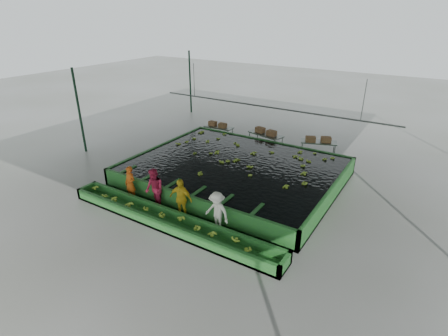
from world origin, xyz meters
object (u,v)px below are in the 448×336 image
Objects in this scene: flotation_tank at (234,171)px; box_stack_right at (318,142)px; worker_d at (217,212)px; packing_table_right at (318,149)px; box_stack_mid at (266,134)px; worker_c at (181,199)px; packing_table_mid at (265,141)px; worker_a at (130,183)px; box_stack_left at (218,126)px; sorting_trough at (169,221)px; worker_b at (154,189)px; packing_table_left at (219,133)px.

box_stack_right reaches higher than flotation_tank.
worker_d is 0.82× the size of packing_table_right.
worker_d is 9.26m from box_stack_mid.
worker_c reaches higher than box_stack_right.
worker_c is at bearing -86.53° from packing_table_mid.
worker_c reaches higher than worker_a.
packing_table_mid is at bearing 86.72° from worker_c.
packing_table_mid is at bearing -169.71° from packing_table_right.
box_stack_mid is at bearing -0.63° from box_stack_left.
sorting_trough is 3.05m from worker_a.
worker_d reaches higher than packing_table_right.
box_stack_left is at bearing 179.76° from packing_table_mid.
sorting_trough is 1.02m from worker_c.
box_stack_mid is 3.17m from box_stack_right.
worker_b is at bearing 3.35° from worker_a.
worker_d is (1.75, -4.30, 0.38)m from flotation_tank.
worker_d is at bearing -94.95° from box_stack_right.
sorting_trough is 4.89× the size of packing_table_right.
box_stack_right is at bearing -98.49° from packing_table_right.
box_stack_left is at bearing 179.37° from box_stack_mid.
box_stack_left is at bearing 112.64° from sorting_trough.
packing_table_mid is (3.44, 0.00, 0.06)m from packing_table_left.
worker_a is 0.88× the size of worker_b.
packing_table_left is 6.60m from box_stack_right.
packing_table_mid is (-0.55, 4.70, 0.05)m from flotation_tank.
worker_c is 0.86× the size of packing_table_right.
box_stack_right is at bearing 91.36° from worker_d.
worker_c is 9.02m from packing_table_mid.
flotation_tank is 4.32m from worker_c.
worker_d is 9.50m from box_stack_right.
flotation_tank is 6.98× the size of box_stack_right.
box_stack_mid reaches higher than sorting_trough.
worker_b reaches higher than worker_d.
worker_c is at bearing -86.52° from box_stack_mid.
packing_table_right is 0.48m from box_stack_right.
worker_a is 1.13× the size of box_stack_right.
flotation_tank is 7.00× the size of box_stack_mid.
worker_a reaches higher than packing_table_left.
worker_c is at bearing 24.23° from worker_b.
worker_a is 2.88m from worker_c.
flotation_tank is at bearing -116.47° from box_stack_right.
box_stack_mid reaches higher than box_stack_left.
packing_table_mid is (2.34, 9.00, -0.31)m from worker_a.
flotation_tank is 4.89× the size of packing_table_right.
packing_table_right is (2.59, 5.27, 0.01)m from flotation_tank.
worker_d is at bearing -75.58° from box_stack_mid.
box_stack_mid is at bearing 86.72° from worker_c.
flotation_tank is 4.66m from worker_d.
packing_table_right is 1.56× the size of box_stack_left.
sorting_trough is at bearing -67.36° from box_stack_left.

